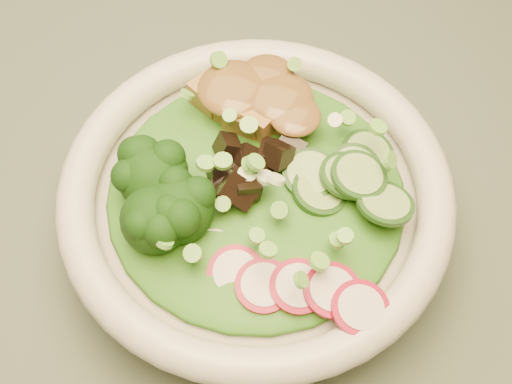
% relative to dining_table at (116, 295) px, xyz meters
% --- Properties ---
extents(dining_table, '(1.20, 0.80, 0.75)m').
position_rel_dining_table_xyz_m(dining_table, '(0.00, 0.00, 0.00)').
color(dining_table, black).
rests_on(dining_table, ground).
extents(salad_bowl, '(0.25, 0.25, 0.07)m').
position_rel_dining_table_xyz_m(salad_bowl, '(0.11, 0.05, 0.15)').
color(salad_bowl, silver).
rests_on(salad_bowl, dining_table).
extents(lettuce_bed, '(0.19, 0.19, 0.02)m').
position_rel_dining_table_xyz_m(lettuce_bed, '(0.11, 0.05, 0.17)').
color(lettuce_bed, '#295812').
rests_on(lettuce_bed, salad_bowl).
extents(broccoli_florets, '(0.09, 0.08, 0.04)m').
position_rel_dining_table_xyz_m(broccoli_florets, '(0.06, 0.02, 0.19)').
color(broccoli_florets, black).
rests_on(broccoli_florets, salad_bowl).
extents(radish_slices, '(0.11, 0.06, 0.02)m').
position_rel_dining_table_xyz_m(radish_slices, '(0.14, -0.01, 0.17)').
color(radish_slices, maroon).
rests_on(radish_slices, salad_bowl).
extents(cucumber_slices, '(0.08, 0.08, 0.03)m').
position_rel_dining_table_xyz_m(cucumber_slices, '(0.16, 0.08, 0.18)').
color(cucumber_slices, '#9EBF6A').
rests_on(cucumber_slices, salad_bowl).
extents(mushroom_heap, '(0.08, 0.08, 0.04)m').
position_rel_dining_table_xyz_m(mushroom_heap, '(0.10, 0.06, 0.18)').
color(mushroom_heap, black).
rests_on(mushroom_heap, salad_bowl).
extents(tofu_cubes, '(0.10, 0.08, 0.03)m').
position_rel_dining_table_xyz_m(tofu_cubes, '(0.08, 0.10, 0.18)').
color(tofu_cubes, olive).
rests_on(tofu_cubes, salad_bowl).
extents(peanut_sauce, '(0.07, 0.05, 0.01)m').
position_rel_dining_table_xyz_m(peanut_sauce, '(0.08, 0.10, 0.19)').
color(peanut_sauce, brown).
rests_on(peanut_sauce, tofu_cubes).
extents(scallion_garnish, '(0.18, 0.18, 0.02)m').
position_rel_dining_table_xyz_m(scallion_garnish, '(0.11, 0.05, 0.19)').
color(scallion_garnish, '#70BF43').
rests_on(scallion_garnish, salad_bowl).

